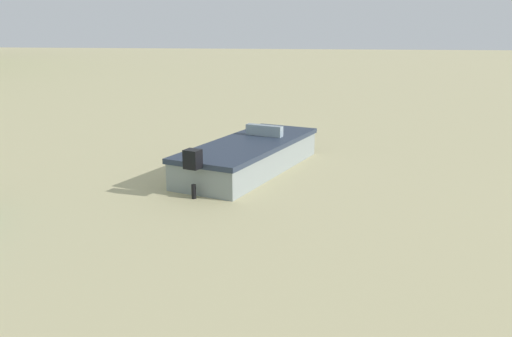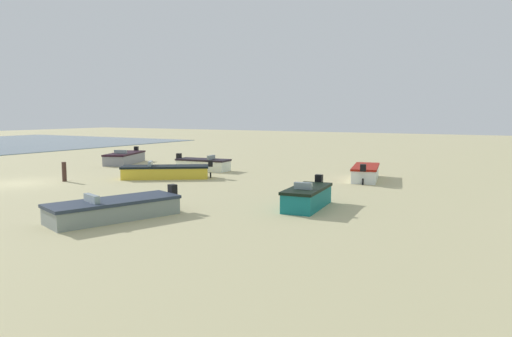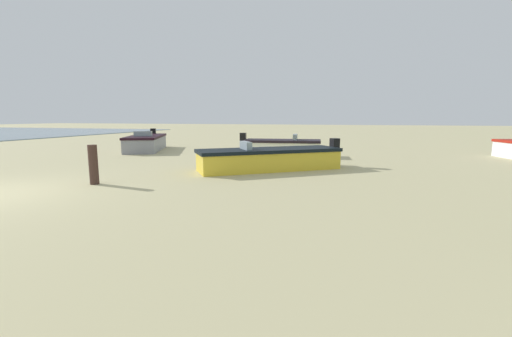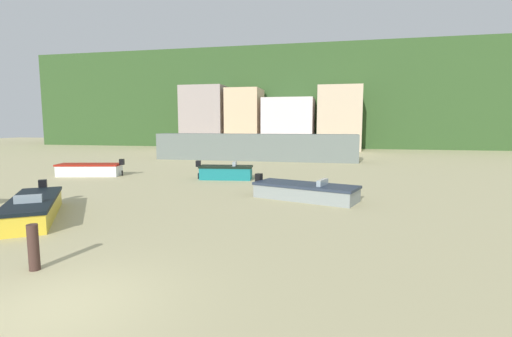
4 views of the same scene
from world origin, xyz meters
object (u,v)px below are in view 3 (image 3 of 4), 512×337
boat_yellow_3 (270,159)px  boat_grey_4 (146,143)px  boat_white_5 (282,148)px  mooring_post_near_water (93,165)px

boat_yellow_3 → boat_grey_4: boat_grey_4 is taller
boat_grey_4 → boat_white_5: (0.75, 8.21, -0.02)m
boat_yellow_3 → boat_grey_4: size_ratio=1.01×
boat_grey_4 → mooring_post_near_water: size_ratio=4.48×
boat_yellow_3 → boat_grey_4: 10.07m
boat_grey_4 → mooring_post_near_water: 10.16m
boat_yellow_3 → boat_white_5: (-4.43, -0.42, 0.02)m
boat_yellow_3 → boat_grey_4: (-5.18, -8.63, 0.04)m
boat_grey_4 → mooring_post_near_water: boat_grey_4 is taller
mooring_post_near_water → boat_white_5: bearing=155.5°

